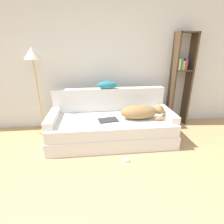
% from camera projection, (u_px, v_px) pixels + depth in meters
% --- Properties ---
extents(wall_back, '(8.15, 0.06, 2.70)m').
position_uv_depth(wall_back, '(101.00, 60.00, 3.42)').
color(wall_back, silver).
rests_on(wall_back, ground_plane).
extents(couch, '(2.13, 0.95, 0.43)m').
position_uv_depth(couch, '(111.00, 129.00, 3.12)').
color(couch, silver).
rests_on(couch, ground_plane).
extents(couch_backrest, '(2.09, 0.15, 0.44)m').
position_uv_depth(couch_backrest, '(109.00, 99.00, 3.34)').
color(couch_backrest, silver).
rests_on(couch_backrest, couch).
extents(couch_arm_left, '(0.15, 0.76, 0.11)m').
position_uv_depth(couch_arm_left, '(52.00, 118.00, 2.91)').
color(couch_arm_left, silver).
rests_on(couch_arm_left, couch).
extents(couch_arm_right, '(0.15, 0.76, 0.11)m').
position_uv_depth(couch_arm_right, '(167.00, 113.00, 3.12)').
color(couch_arm_right, silver).
rests_on(couch_arm_right, couch).
extents(dog, '(0.76, 0.32, 0.25)m').
position_uv_depth(dog, '(141.00, 112.00, 2.98)').
color(dog, olive).
rests_on(dog, couch).
extents(laptop, '(0.35, 0.26, 0.02)m').
position_uv_depth(laptop, '(108.00, 120.00, 2.94)').
color(laptop, '#2D2D30').
rests_on(laptop, couch).
extents(throw_pillow, '(0.36, 0.16, 0.13)m').
position_uv_depth(throw_pillow, '(107.00, 85.00, 3.21)').
color(throw_pillow, teal).
rests_on(throw_pillow, couch_backrest).
extents(bookshelf, '(0.39, 0.26, 1.86)m').
position_uv_depth(bookshelf, '(181.00, 76.00, 3.53)').
color(bookshelf, '#4C3823').
rests_on(bookshelf, ground_plane).
extents(floor_lamp, '(0.29, 0.29, 1.59)m').
position_uv_depth(floor_lamp, '(33.00, 61.00, 3.01)').
color(floor_lamp, tan).
rests_on(floor_lamp, ground_plane).
extents(power_adapter, '(0.08, 0.08, 0.04)m').
position_uv_depth(power_adapter, '(126.00, 160.00, 2.59)').
color(power_adapter, white).
rests_on(power_adapter, ground_plane).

